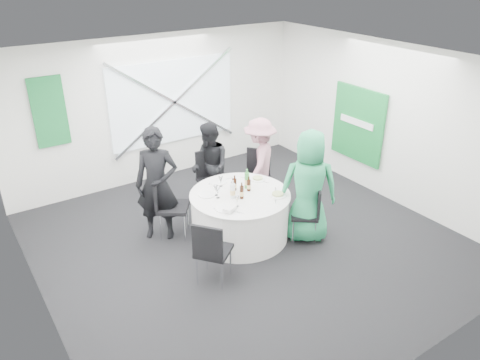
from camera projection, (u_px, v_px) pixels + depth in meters
floor at (247, 241)px, 7.37m from camera, size 6.00×6.00×0.00m
ceiling at (248, 63)px, 6.15m from camera, size 6.00×6.00×0.00m
wall_back at (159, 109)px, 9.00m from camera, size 6.00×0.00×6.00m
wall_front at (424, 263)px, 4.52m from camera, size 6.00×0.00×6.00m
wall_left at (29, 220)px, 5.25m from camera, size 0.00×6.00×6.00m
wall_right at (387, 122)px, 8.27m from camera, size 0.00×6.00×6.00m
window_panel at (173, 102)px, 9.07m from camera, size 2.60×0.03×1.60m
window_brace_a at (174, 102)px, 9.04m from camera, size 2.63×0.05×1.84m
window_brace_b at (174, 102)px, 9.04m from camera, size 2.63×0.05×1.84m
green_banner at (49, 112)px, 7.82m from camera, size 0.55×0.04×1.20m
green_sign at (358, 124)px, 8.77m from camera, size 0.05×1.20×1.40m
banquet_table at (240, 215)px, 7.36m from camera, size 1.56×1.56×0.76m
chair_back at (210, 174)px, 8.21m from camera, size 0.52×0.53×1.01m
chair_back_left at (167, 201)px, 7.30m from camera, size 0.66×0.65×1.03m
chair_back_right at (257, 172)px, 8.32m from camera, size 0.63×0.63×0.99m
chair_front_right at (310, 210)px, 7.22m from camera, size 0.58×0.58×0.91m
chair_front_left at (211, 248)px, 6.20m from camera, size 0.62×0.62×0.97m
person_man_back_left at (157, 184)px, 7.15m from camera, size 0.79×0.74×1.82m
person_man_back at (210, 166)px, 8.12m from camera, size 0.50×0.79×1.54m
person_woman_pink at (260, 161)px, 8.27m from camera, size 1.08×1.01×1.57m
person_woman_green at (309, 187)px, 7.10m from camera, size 1.05×0.98×1.80m
plate_back at (218, 182)px, 7.55m from camera, size 0.28×0.28×0.01m
plate_back_left at (207, 195)px, 7.15m from camera, size 0.26×0.26×0.01m
plate_back_right at (258, 179)px, 7.65m from camera, size 0.25×0.25×0.04m
plate_front_right at (278, 194)px, 7.14m from camera, size 0.27×0.27×0.04m
plate_front_left at (224, 209)px, 6.76m from camera, size 0.26×0.26×0.01m
napkin at (230, 209)px, 6.70m from camera, size 0.22×0.19×0.05m
beer_bottle_a at (233, 188)px, 7.17m from camera, size 0.06×0.06×0.25m
beer_bottle_b at (235, 185)px, 7.27m from camera, size 0.06×0.06×0.25m
beer_bottle_c at (249, 185)px, 7.25m from camera, size 0.06×0.06×0.24m
beer_bottle_d at (242, 192)px, 7.02m from camera, size 0.06×0.06×0.27m
green_water_bottle at (247, 181)px, 7.32m from camera, size 0.08×0.08×0.32m
clear_water_bottle at (233, 191)px, 7.03m from camera, size 0.08×0.08×0.29m
wine_glass_a at (221, 179)px, 7.38m from camera, size 0.07×0.07×0.17m
wine_glass_b at (237, 199)px, 6.78m from camera, size 0.07×0.07×0.17m
wine_glass_c at (216, 188)px, 7.10m from camera, size 0.07×0.07×0.17m
wine_glass_d at (218, 191)px, 7.02m from camera, size 0.07×0.07×0.17m
fork_a at (264, 182)px, 7.57m from camera, size 0.09×0.14×0.01m
knife_a at (244, 178)px, 7.70m from camera, size 0.09×0.14×0.01m
fork_b at (276, 201)px, 6.99m from camera, size 0.11×0.13×0.01m
knife_b at (276, 190)px, 7.32m from camera, size 0.10×0.13×0.01m
fork_c at (229, 178)px, 7.68m from camera, size 0.15×0.02×0.01m
knife_c at (213, 183)px, 7.52m from camera, size 0.15×0.02×0.01m
fork_d at (218, 209)px, 6.76m from camera, size 0.11×0.12×0.01m
knife_d at (239, 213)px, 6.67m from camera, size 0.10×0.13×0.01m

